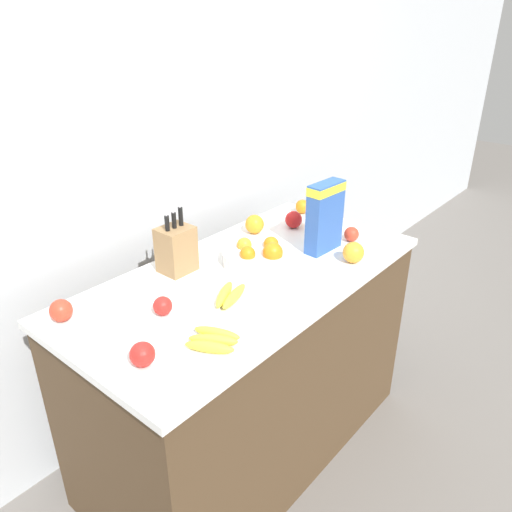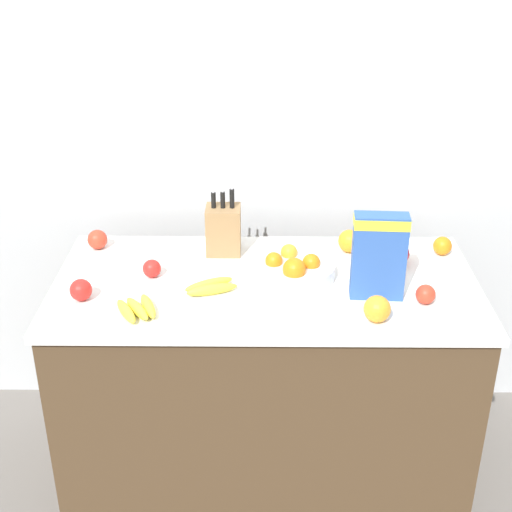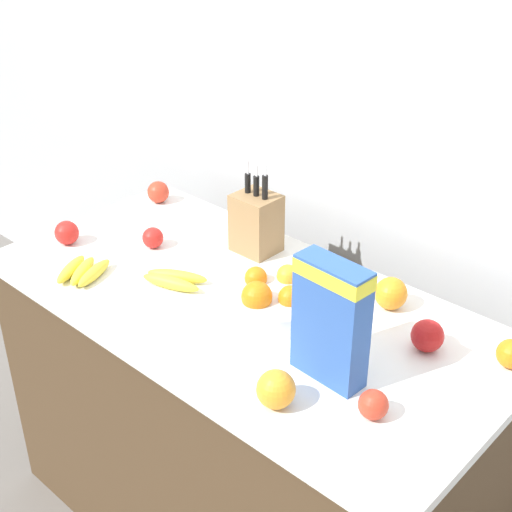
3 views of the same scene
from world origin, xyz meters
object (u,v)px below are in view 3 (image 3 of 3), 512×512
at_px(fruit_bowl, 274,297).
at_px(orange_mid_left, 391,293).
at_px(banana_bunch_right, 174,279).
at_px(apple_rightmost, 67,233).
at_px(apple_by_knife_block, 373,405).
at_px(apple_middle, 153,238).
at_px(orange_front_center, 276,389).
at_px(orange_back_center, 511,354).
at_px(apple_front, 427,336).
at_px(banana_bunch_left, 82,271).
at_px(apple_near_bananas, 158,192).
at_px(cereal_box, 331,317).
at_px(knife_block, 256,222).

height_order(fruit_bowl, orange_mid_left, fruit_bowl).
distance_m(banana_bunch_right, apple_rightmost, 0.44).
distance_m(banana_bunch_right, apple_by_knife_block, 0.73).
distance_m(fruit_bowl, apple_middle, 0.51).
distance_m(fruit_bowl, orange_front_center, 0.39).
distance_m(banana_bunch_right, orange_back_center, 0.92).
xyz_separation_m(apple_by_knife_block, orange_mid_left, (-0.21, 0.39, 0.01)).
distance_m(fruit_bowl, apple_front, 0.41).
height_order(banana_bunch_left, apple_middle, apple_middle).
height_order(apple_middle, apple_near_bananas, apple_near_bananas).
height_order(cereal_box, apple_middle, cereal_box).
distance_m(cereal_box, orange_back_center, 0.46).
height_order(banana_bunch_right, apple_middle, apple_middle).
bearing_deg(banana_bunch_left, apple_middle, 86.95).
xyz_separation_m(knife_block, apple_front, (0.65, -0.09, -0.05)).
relative_size(knife_block, orange_front_center, 3.28).
bearing_deg(banana_bunch_right, apple_middle, 153.81).
relative_size(apple_by_knife_block, orange_mid_left, 0.76).
distance_m(cereal_box, orange_mid_left, 0.37).
xyz_separation_m(apple_front, orange_mid_left, (-0.17, 0.10, 0.00)).
bearing_deg(orange_front_center, banana_bunch_left, 177.17).
relative_size(banana_bunch_right, orange_front_center, 2.18).
xyz_separation_m(orange_back_center, orange_mid_left, (-0.35, 0.02, 0.01)).
distance_m(knife_block, orange_mid_left, 0.49).
relative_size(apple_middle, apple_near_bananas, 0.86).
bearing_deg(orange_front_center, cereal_box, 82.78).
distance_m(apple_front, orange_front_center, 0.43).
bearing_deg(banana_bunch_left, cereal_box, 8.72).
relative_size(knife_block, apple_near_bananas, 3.78).
relative_size(fruit_bowl, apple_front, 3.62).
bearing_deg(orange_front_center, orange_back_center, 56.59).
xyz_separation_m(banana_bunch_left, orange_front_center, (0.78, -0.04, 0.03)).
bearing_deg(apple_by_knife_block, orange_mid_left, 118.64).
bearing_deg(fruit_bowl, orange_back_center, 18.73).
relative_size(cereal_box, apple_rightmost, 3.99).
xyz_separation_m(cereal_box, banana_bunch_right, (-0.57, 0.02, -0.15)).
height_order(knife_block, apple_middle, knife_block).
bearing_deg(apple_front, orange_front_center, -108.70).
distance_m(apple_middle, orange_back_center, 1.10).
distance_m(apple_front, apple_by_knife_block, 0.30).
xyz_separation_m(fruit_bowl, banana_bunch_left, (-0.52, -0.25, -0.02)).
relative_size(apple_by_knife_block, orange_back_center, 0.94).
distance_m(orange_back_center, orange_front_center, 0.58).
relative_size(banana_bunch_right, apple_rightmost, 2.53).
bearing_deg(apple_middle, fruit_bowl, -0.58).
xyz_separation_m(banana_bunch_left, apple_front, (0.92, 0.37, 0.02)).
bearing_deg(orange_mid_left, apple_by_knife_block, -61.36).
height_order(apple_front, orange_front_center, orange_front_center).
relative_size(knife_block, cereal_box, 0.96).
bearing_deg(fruit_bowl, knife_block, 141.04).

